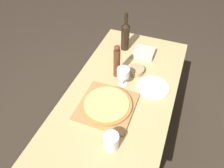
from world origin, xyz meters
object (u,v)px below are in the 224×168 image
at_px(pizza, 107,104).
at_px(wine_bottle, 125,35).
at_px(small_bowl, 136,70).
at_px(pepper_mill, 117,62).
at_px(wine_glass, 123,73).

bearing_deg(pizza, wine_bottle, 98.16).
bearing_deg(small_bowl, wine_bottle, 124.17).
height_order(pepper_mill, small_bowl, pepper_mill).
bearing_deg(pepper_mill, wine_bottle, 98.24).
bearing_deg(small_bowl, pizza, -102.25).
distance_m(pepper_mill, wine_glass, 0.11).
xyz_separation_m(pizza, pepper_mill, (-0.04, 0.31, 0.10)).
bearing_deg(pizza, small_bowl, 77.75).
height_order(pizza, wine_bottle, wine_bottle).
bearing_deg(wine_glass, pizza, -97.25).
relative_size(pepper_mill, small_bowl, 2.26).
distance_m(wine_glass, small_bowl, 0.18).
distance_m(pizza, wine_glass, 0.25).
bearing_deg(pepper_mill, pizza, -81.93).
relative_size(pizza, pepper_mill, 1.23).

